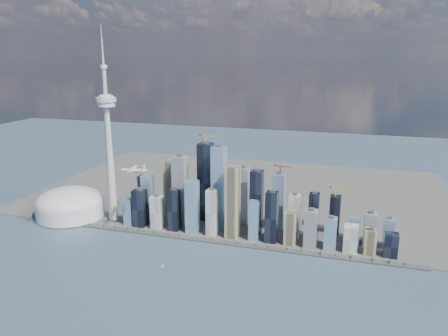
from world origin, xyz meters
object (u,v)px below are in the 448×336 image
(dome_stadium, at_px, (70,204))
(airplane, at_px, (134,170))
(needle_tower, at_px, (109,142))
(sailboat_west, at_px, (163,266))
(sailboat_east, at_px, (250,276))

(dome_stadium, relative_size, airplane, 2.82)
(needle_tower, xyz_separation_m, airplane, (136.98, -113.25, -41.34))
(sailboat_west, bearing_deg, sailboat_east, -9.04)
(dome_stadium, bearing_deg, sailboat_east, -18.81)
(dome_stadium, height_order, airplane, airplane)
(dome_stadium, xyz_separation_m, sailboat_west, (399.85, -215.51, -36.27))
(needle_tower, xyz_separation_m, sailboat_west, (259.85, -225.51, -232.67))
(needle_tower, height_order, airplane, needle_tower)
(needle_tower, distance_m, airplane, 182.48)
(airplane, relative_size, sailboat_west, 7.19)
(dome_stadium, xyz_separation_m, airplane, (276.98, -103.25, 155.06))
(needle_tower, bearing_deg, dome_stadium, -175.91)
(sailboat_east, bearing_deg, airplane, -179.81)
(dome_stadium, distance_m, sailboat_east, 639.04)
(dome_stadium, height_order, sailboat_east, dome_stadium)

